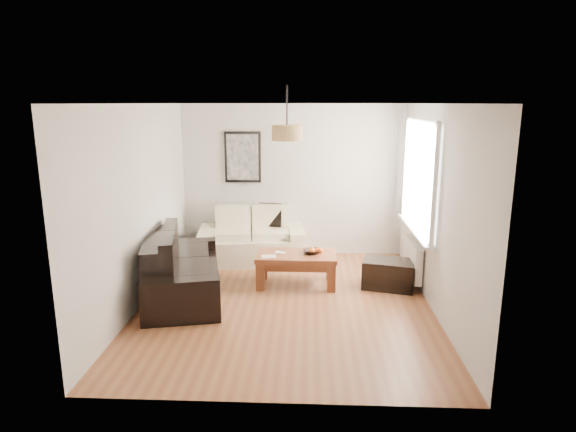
{
  "coord_description": "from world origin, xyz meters",
  "views": [
    {
      "loc": [
        0.3,
        -6.09,
        2.61
      ],
      "look_at": [
        0.0,
        0.6,
        1.05
      ],
      "focal_mm": 30.41,
      "sensor_mm": 36.0,
      "label": 1
    }
  ],
  "objects_px": {
    "loveseat_cream": "(252,235)",
    "sofa_leather": "(182,266)",
    "coffee_table": "(296,269)",
    "ottoman": "(389,274)"
  },
  "relations": [
    {
      "from": "sofa_leather",
      "to": "ottoman",
      "type": "distance_m",
      "value": 2.92
    },
    {
      "from": "sofa_leather",
      "to": "loveseat_cream",
      "type": "bearing_deg",
      "value": -38.17
    },
    {
      "from": "ottoman",
      "to": "coffee_table",
      "type": "bearing_deg",
      "value": 177.66
    },
    {
      "from": "coffee_table",
      "to": "ottoman",
      "type": "height_order",
      "value": "coffee_table"
    },
    {
      "from": "coffee_table",
      "to": "ottoman",
      "type": "bearing_deg",
      "value": -2.34
    },
    {
      "from": "loveseat_cream",
      "to": "coffee_table",
      "type": "relative_size",
      "value": 1.5
    },
    {
      "from": "coffee_table",
      "to": "loveseat_cream",
      "type": "bearing_deg",
      "value": 125.08
    },
    {
      "from": "loveseat_cream",
      "to": "sofa_leather",
      "type": "height_order",
      "value": "loveseat_cream"
    },
    {
      "from": "sofa_leather",
      "to": "coffee_table",
      "type": "height_order",
      "value": "sofa_leather"
    },
    {
      "from": "sofa_leather",
      "to": "ottoman",
      "type": "height_order",
      "value": "sofa_leather"
    }
  ]
}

